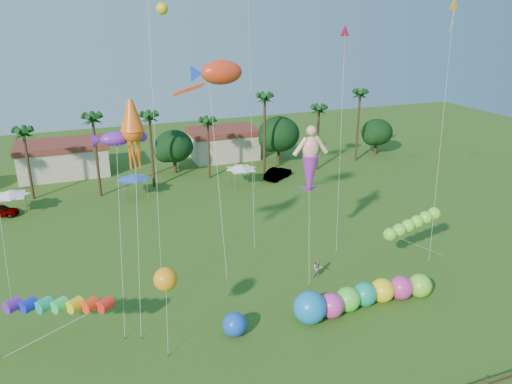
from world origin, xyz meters
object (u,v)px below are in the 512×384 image
object	(u,v)px
car_b	(278,173)
spectator_b	(318,268)
car_a	(0,211)
caterpillar_inflatable	(359,297)
blue_ball	(234,324)

from	to	relation	value
car_b	spectator_b	distance (m)	27.81
car_a	caterpillar_inflatable	bearing A→B (deg)	-121.69
spectator_b	caterpillar_inflatable	size ratio (longest dim) A/B	0.14
car_b	spectator_b	bearing A→B (deg)	129.27
spectator_b	caterpillar_inflatable	distance (m)	5.62
spectator_b	car_a	bearing A→B (deg)	153.66
car_b	blue_ball	world-z (taller)	blue_ball
spectator_b	caterpillar_inflatable	xyz separation A→B (m)	(0.70, -5.57, 0.16)
car_b	blue_ball	xyz separation A→B (m)	(-17.42, -31.91, 0.08)
blue_ball	caterpillar_inflatable	bearing A→B (deg)	-1.91
blue_ball	car_b	bearing A→B (deg)	61.36
car_a	car_b	world-z (taller)	car_b
car_b	blue_ball	size ratio (longest dim) A/B	2.74
car_a	caterpillar_inflatable	size ratio (longest dim) A/B	0.32
car_a	car_b	distance (m)	35.25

